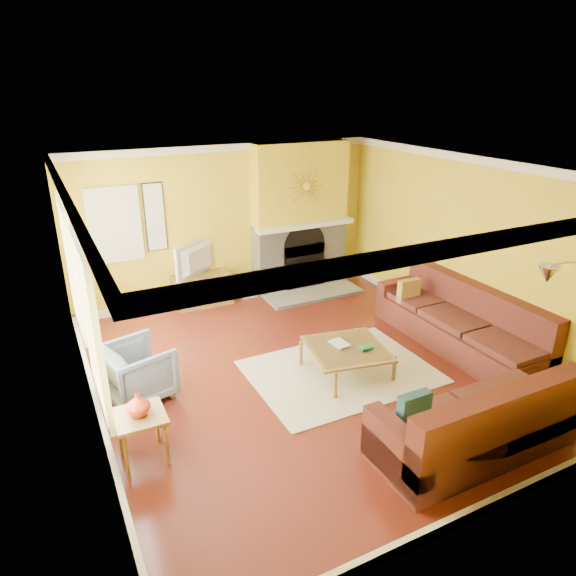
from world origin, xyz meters
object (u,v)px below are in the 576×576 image
media_console (202,290)px  armchair (137,371)px  sectional_sofa (420,347)px  side_table (142,437)px  coffee_table (346,360)px  arc_lamp (575,354)px

media_console → armchair: 2.89m
sectional_sofa → side_table: (-3.60, 0.00, -0.17)m
media_console → coffee_table: bearing=-72.1°
sectional_sofa → armchair: bearing=160.6°
armchair → coffee_table: bearing=-120.2°
sectional_sofa → arc_lamp: (0.52, -1.70, 0.61)m
sectional_sofa → coffee_table: size_ratio=3.70×
sectional_sofa → coffee_table: sectional_sofa is taller
media_console → arc_lamp: (2.33, -5.30, 0.79)m
coffee_table → armchair: (-2.60, 0.70, 0.16)m
armchair → side_table: armchair is taller
armchair → media_console: bearing=-48.8°
coffee_table → media_console: bearing=107.9°
sectional_sofa → coffee_table: 0.98m
coffee_table → armchair: size_ratio=1.29×
armchair → arc_lamp: size_ratio=0.37×
coffee_table → sectional_sofa: bearing=-32.0°
side_table → arc_lamp: bearing=-22.4°
sectional_sofa → armchair: 3.61m
media_console → side_table: same height
coffee_table → arc_lamp: (1.32, -2.20, 0.86)m
side_table → arc_lamp: (4.12, -1.70, 0.79)m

